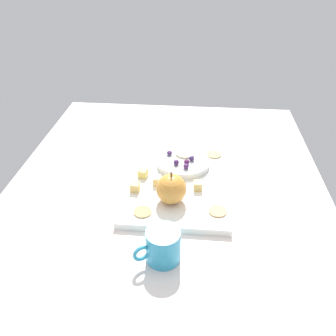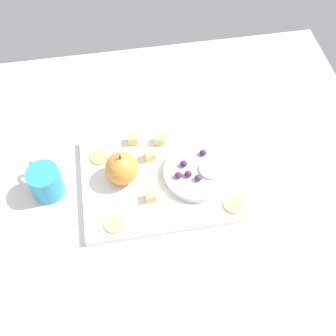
{
  "view_description": "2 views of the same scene",
  "coord_description": "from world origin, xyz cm",
  "px_view_note": "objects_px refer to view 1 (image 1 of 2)",
  "views": [
    {
      "loc": [
        77.97,
        7.47,
        63.79
      ],
      "look_at": [
        -0.82,
        0.48,
        10.74
      ],
      "focal_mm": 37.42,
      "sensor_mm": 36.0,
      "label": 1
    },
    {
      "loc": [
        6.26,
        53.97,
        86.54
      ],
      "look_at": [
        -2.28,
        3.02,
        9.35
      ],
      "focal_mm": 43.21,
      "sensor_mm": 36.0,
      "label": 2
    }
  ],
  "objects_px": {
    "apple_whole": "(171,189)",
    "grape_4": "(176,162)",
    "cheese_cube_1": "(135,187)",
    "grape_2": "(187,162)",
    "apple_slice_0": "(185,153)",
    "serving_dish": "(183,163)",
    "grape_1": "(186,166)",
    "cracker_0": "(143,212)",
    "platter": "(177,184)",
    "cracker_2": "(214,154)",
    "grape_0": "(170,153)",
    "cheese_cube_2": "(143,173)",
    "cheese_cube_0": "(157,181)",
    "grape_3": "(192,158)",
    "cracker_1": "(217,211)",
    "cup": "(163,246)",
    "cheese_cube_3": "(198,186)"
  },
  "relations": [
    {
      "from": "apple_whole",
      "to": "grape_4",
      "type": "relative_size",
      "value": 4.54
    },
    {
      "from": "cheese_cube_1",
      "to": "grape_2",
      "type": "bearing_deg",
      "value": 130.31
    },
    {
      "from": "apple_slice_0",
      "to": "grape_4",
      "type": "bearing_deg",
      "value": -20.12
    },
    {
      "from": "serving_dish",
      "to": "grape_1",
      "type": "distance_m",
      "value": 0.05
    },
    {
      "from": "cracker_0",
      "to": "apple_slice_0",
      "type": "bearing_deg",
      "value": 160.14
    },
    {
      "from": "grape_1",
      "to": "grape_2",
      "type": "bearing_deg",
      "value": 178.52
    },
    {
      "from": "platter",
      "to": "cracker_2",
      "type": "xyz_separation_m",
      "value": [
        -0.15,
        0.1,
        0.01
      ]
    },
    {
      "from": "grape_0",
      "to": "grape_1",
      "type": "height_order",
      "value": "grape_1"
    },
    {
      "from": "cheese_cube_2",
      "to": "cracker_2",
      "type": "relative_size",
      "value": 0.51
    },
    {
      "from": "grape_4",
      "to": "cracker_0",
      "type": "bearing_deg",
      "value": -19.78
    },
    {
      "from": "cheese_cube_0",
      "to": "grape_3",
      "type": "relative_size",
      "value": 1.38
    },
    {
      "from": "cheese_cube_1",
      "to": "grape_3",
      "type": "relative_size",
      "value": 1.38
    },
    {
      "from": "apple_whole",
      "to": "grape_2",
      "type": "xyz_separation_m",
      "value": [
        -0.15,
        0.03,
        -0.01
      ]
    },
    {
      "from": "cracker_1",
      "to": "serving_dish",
      "type": "bearing_deg",
      "value": -154.61
    },
    {
      "from": "cup",
      "to": "serving_dish",
      "type": "bearing_deg",
      "value": 175.66
    },
    {
      "from": "platter",
      "to": "cup",
      "type": "relative_size",
      "value": 3.63
    },
    {
      "from": "apple_whole",
      "to": "apple_slice_0",
      "type": "relative_size",
      "value": 1.36
    },
    {
      "from": "apple_whole",
      "to": "cheese_cube_2",
      "type": "height_order",
      "value": "apple_whole"
    },
    {
      "from": "serving_dish",
      "to": "cheese_cube_3",
      "type": "bearing_deg",
      "value": 21.81
    },
    {
      "from": "serving_dish",
      "to": "cracker_2",
      "type": "height_order",
      "value": "serving_dish"
    },
    {
      "from": "cheese_cube_2",
      "to": "grape_1",
      "type": "relative_size",
      "value": 1.38
    },
    {
      "from": "cracker_2",
      "to": "grape_4",
      "type": "bearing_deg",
      "value": -49.98
    },
    {
      "from": "cheese_cube_1",
      "to": "cracker_1",
      "type": "xyz_separation_m",
      "value": [
        0.07,
        0.22,
        -0.01
      ]
    },
    {
      "from": "cracker_0",
      "to": "grape_0",
      "type": "bearing_deg",
      "value": 169.28
    },
    {
      "from": "cracker_1",
      "to": "platter",
      "type": "bearing_deg",
      "value": -137.82
    },
    {
      "from": "cracker_1",
      "to": "apple_slice_0",
      "type": "relative_size",
      "value": 0.8
    },
    {
      "from": "cheese_cube_1",
      "to": "cheese_cube_3",
      "type": "bearing_deg",
      "value": 97.03
    },
    {
      "from": "cracker_2",
      "to": "grape_1",
      "type": "xyz_separation_m",
      "value": [
        0.11,
        -0.08,
        0.02
      ]
    },
    {
      "from": "serving_dish",
      "to": "grape_2",
      "type": "xyz_separation_m",
      "value": [
        0.02,
        0.01,
        0.02
      ]
    },
    {
      "from": "apple_whole",
      "to": "cup",
      "type": "xyz_separation_m",
      "value": [
        0.18,
        -0.0,
        -0.02
      ]
    },
    {
      "from": "grape_2",
      "to": "platter",
      "type": "bearing_deg",
      "value": -20.52
    },
    {
      "from": "cracker_0",
      "to": "cheese_cube_3",
      "type": "bearing_deg",
      "value": 128.53
    },
    {
      "from": "platter",
      "to": "cracker_1",
      "type": "xyz_separation_m",
      "value": [
        0.12,
        0.11,
        0.01
      ]
    },
    {
      "from": "cheese_cube_3",
      "to": "grape_0",
      "type": "relative_size",
      "value": 1.38
    },
    {
      "from": "cheese_cube_1",
      "to": "apple_slice_0",
      "type": "relative_size",
      "value": 0.41
    },
    {
      "from": "grape_0",
      "to": "grape_3",
      "type": "distance_m",
      "value": 0.07
    },
    {
      "from": "cheese_cube_0",
      "to": "grape_4",
      "type": "bearing_deg",
      "value": 147.36
    },
    {
      "from": "cheese_cube_0",
      "to": "grape_1",
      "type": "height_order",
      "value": "grape_1"
    },
    {
      "from": "platter",
      "to": "grape_4",
      "type": "distance_m",
      "value": 0.07
    },
    {
      "from": "grape_0",
      "to": "grape_1",
      "type": "distance_m",
      "value": 0.09
    },
    {
      "from": "grape_0",
      "to": "apple_slice_0",
      "type": "height_order",
      "value": "grape_0"
    },
    {
      "from": "cheese_cube_1",
      "to": "cracker_1",
      "type": "distance_m",
      "value": 0.23
    },
    {
      "from": "apple_whole",
      "to": "apple_slice_0",
      "type": "xyz_separation_m",
      "value": [
        -0.2,
        0.03,
        -0.02
      ]
    },
    {
      "from": "cracker_2",
      "to": "grape_0",
      "type": "xyz_separation_m",
      "value": [
        0.04,
        -0.13,
        0.02
      ]
    },
    {
      "from": "cracker_2",
      "to": "serving_dish",
      "type": "bearing_deg",
      "value": -54.37
    },
    {
      "from": "grape_3",
      "to": "grape_4",
      "type": "height_order",
      "value": "same"
    },
    {
      "from": "apple_whole",
      "to": "cracker_2",
      "type": "height_order",
      "value": "apple_whole"
    },
    {
      "from": "grape_0",
      "to": "cup",
      "type": "bearing_deg",
      "value": 2.47
    },
    {
      "from": "grape_1",
      "to": "cup",
      "type": "distance_m",
      "value": 0.3
    },
    {
      "from": "cheese_cube_0",
      "to": "cheese_cube_3",
      "type": "xyz_separation_m",
      "value": [
        0.01,
        0.11,
        0.0
      ]
    }
  ]
}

